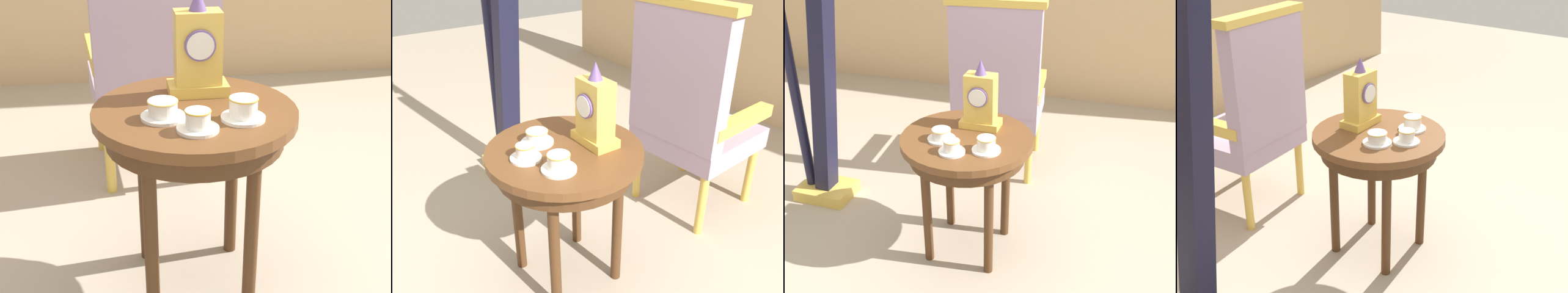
% 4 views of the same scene
% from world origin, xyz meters
% --- Properties ---
extents(ground_plane, '(10.00, 10.00, 0.00)m').
position_xyz_m(ground_plane, '(0.00, 0.00, 0.00)').
color(ground_plane, tan).
extents(side_table, '(0.62, 0.62, 0.64)m').
position_xyz_m(side_table, '(-0.05, 0.06, 0.56)').
color(side_table, brown).
rests_on(side_table, ground).
extents(teacup_left, '(0.13, 0.13, 0.06)m').
position_xyz_m(teacup_left, '(-0.15, -0.00, 0.67)').
color(teacup_left, white).
rests_on(teacup_left, side_table).
extents(teacup_right, '(0.12, 0.12, 0.06)m').
position_xyz_m(teacup_right, '(-0.06, -0.10, 0.67)').
color(teacup_right, white).
rests_on(teacup_right, side_table).
extents(teacup_center, '(0.13, 0.13, 0.07)m').
position_xyz_m(teacup_center, '(0.08, -0.04, 0.67)').
color(teacup_center, white).
rests_on(teacup_center, side_table).
extents(mantel_clock, '(0.19, 0.11, 0.34)m').
position_xyz_m(mantel_clock, '(-0.02, 0.19, 0.78)').
color(mantel_clock, gold).
rests_on(mantel_clock, side_table).
extents(armchair, '(0.59, 0.58, 1.14)m').
position_xyz_m(armchair, '(-0.12, 0.85, 0.59)').
color(armchair, '#B299B7').
rests_on(armchair, ground).
extents(harp, '(0.40, 0.24, 1.74)m').
position_xyz_m(harp, '(-0.98, 0.25, 0.70)').
color(harp, gold).
rests_on(harp, ground).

